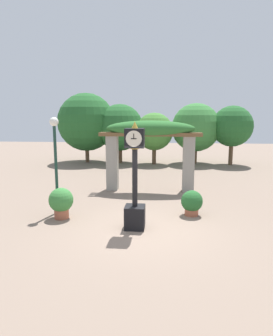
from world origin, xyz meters
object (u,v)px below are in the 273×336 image
Objects in this scene: pedestal_clock at (135,183)px; lamp_post at (55,148)px; potted_plant_near_left at (61,202)px; potted_plant_near_right at (192,202)px.

pedestal_clock is 0.97× the size of lamp_post.
pedestal_clock is at bearing -14.64° from potted_plant_near_left.
potted_plant_near_right is 0.26× the size of lamp_post.
pedestal_clock reaches higher than potted_plant_near_right.
potted_plant_near_right is at bearing 9.37° from potted_plant_near_left.
potted_plant_near_right is at bearing 37.16° from pedestal_clock.
potted_plant_near_left is at bearing 165.36° from pedestal_clock.
pedestal_clock is 3.69× the size of potted_plant_near_right.
potted_plant_near_left is 0.31× the size of lamp_post.
potted_plant_near_left is 4.35m from potted_plant_near_right.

